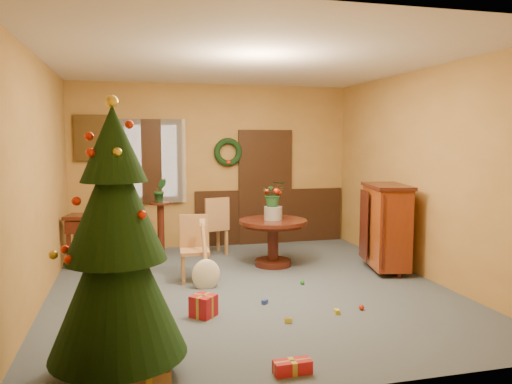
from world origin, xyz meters
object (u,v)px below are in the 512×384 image
object	(u,v)px
writing_desk	(97,228)
sideboard	(386,225)
chair_near	(194,246)
christmas_tree	(116,247)
dining_table	(273,234)

from	to	relation	value
writing_desk	sideboard	distance (m)	4.32
chair_near	writing_desk	world-z (taller)	chair_near
christmas_tree	dining_table	bearing A→B (deg)	55.03
christmas_tree	sideboard	size ratio (longest dim) A/B	1.77
dining_table	sideboard	world-z (taller)	sideboard
dining_table	christmas_tree	world-z (taller)	christmas_tree
christmas_tree	chair_near	bearing A→B (deg)	70.45
dining_table	writing_desk	size ratio (longest dim) A/B	1.07
dining_table	christmas_tree	distance (m)	3.90
dining_table	writing_desk	distance (m)	2.67
chair_near	sideboard	size ratio (longest dim) A/B	0.70
christmas_tree	sideboard	distance (m)	4.50
chair_near	sideboard	xyz separation A→B (m)	(2.79, -0.20, 0.20)
writing_desk	chair_near	bearing A→B (deg)	-39.35
christmas_tree	writing_desk	xyz separation A→B (m)	(-0.38, 3.77, -0.48)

